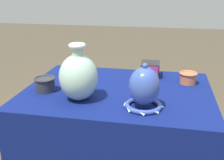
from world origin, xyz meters
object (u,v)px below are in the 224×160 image
at_px(vase_dome_bell, 144,89).
at_px(vase_tall_bulbous, 78,76).
at_px(cup_wide_charcoal, 45,84).
at_px(bowl_shallow_slate, 76,78).
at_px(cup_wide_terracotta, 188,77).
at_px(mosaic_tile_box, 150,69).

bearing_deg(vase_dome_bell, vase_tall_bulbous, 172.89).
height_order(vase_tall_bulbous, vase_dome_bell, vase_tall_bulbous).
bearing_deg(cup_wide_charcoal, vase_tall_bulbous, -18.60).
distance_m(cup_wide_charcoal, bowl_shallow_slate, 0.19).
xyz_separation_m(vase_dome_bell, cup_wide_terracotta, (0.22, 0.38, -0.05)).
relative_size(vase_dome_bell, cup_wide_charcoal, 1.89).
distance_m(vase_tall_bulbous, cup_wide_terracotta, 0.64).
xyz_separation_m(vase_dome_bell, cup_wide_charcoal, (-0.53, 0.11, -0.05)).
relative_size(vase_dome_bell, cup_wide_terracotta, 2.10).
bearing_deg(cup_wide_charcoal, cup_wide_terracotta, 19.64).
xyz_separation_m(bowl_shallow_slate, cup_wide_terracotta, (0.63, 0.13, 0.00)).
bearing_deg(cup_wide_charcoal, vase_dome_bell, -11.79).
distance_m(vase_dome_bell, cup_wide_terracotta, 0.44).
height_order(mosaic_tile_box, bowl_shallow_slate, mosaic_tile_box).
bearing_deg(bowl_shallow_slate, cup_wide_terracotta, 11.39).
bearing_deg(mosaic_tile_box, cup_wide_terracotta, -24.16).
height_order(mosaic_tile_box, cup_wide_charcoal, mosaic_tile_box).
distance_m(vase_tall_bulbous, vase_dome_bell, 0.32).
bearing_deg(vase_dome_bell, cup_wide_charcoal, 168.21).
relative_size(cup_wide_charcoal, cup_wide_terracotta, 1.11).
xyz_separation_m(vase_tall_bulbous, bowl_shallow_slate, (-0.08, 0.21, -0.08)).
bearing_deg(cup_wide_terracotta, vase_dome_bell, -120.16).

